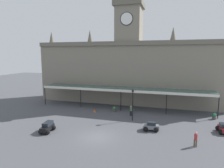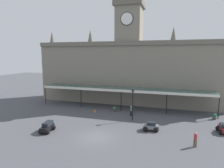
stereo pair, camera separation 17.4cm
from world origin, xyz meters
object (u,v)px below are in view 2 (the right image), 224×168
Objects in this scene: pedestrian_near_entrance at (131,110)px; victorian_lamppost at (133,101)px; car_maroon_sedan at (224,129)px; planter_by_canopy at (214,116)px; car_black_estate at (47,127)px; pedestrian_crossing_forecourt at (195,139)px; traffic_cone at (95,110)px; planter_forecourt_centre at (114,109)px; car_grey_sedan at (151,127)px.

pedestrian_near_entrance is 0.34× the size of victorian_lamppost.
car_maroon_sedan reaches higher than planter_by_canopy.
car_black_estate is 1.39× the size of pedestrian_near_entrance.
pedestrian_crossing_forecourt and pedestrian_near_entrance have the same top height.
pedestrian_near_entrance is at bearing 46.90° from car_black_estate.
traffic_cone is 3.41m from planter_forecourt_centre.
planter_forecourt_centre is at bearing -177.79° from planter_by_canopy.
car_maroon_sedan is at bearing 53.17° from pedestrian_crossing_forecourt.
car_grey_sedan is 11.57m from planter_by_canopy.
car_black_estate reaches higher than planter_forecourt_centre.
pedestrian_near_entrance reaches higher than traffic_cone.
pedestrian_crossing_forecourt is 0.34× the size of victorian_lamppost.
car_maroon_sedan is 5.49m from planter_by_canopy.
victorian_lamppost is (-8.11, 6.54, 2.17)m from pedestrian_crossing_forecourt.
pedestrian_near_entrance reaches higher than car_black_estate.
pedestrian_crossing_forecourt reaches higher than car_maroon_sedan.
car_grey_sedan is 6.02m from pedestrian_crossing_forecourt.
victorian_lamppost is at bearing 37.55° from car_black_estate.
traffic_cone is at bearing 168.56° from car_maroon_sedan.
car_grey_sedan is 1.28× the size of pedestrian_crossing_forecourt.
planter_by_canopy is at bearing 2.21° from planter_forecourt_centre.
pedestrian_near_entrance is 3.16m from victorian_lamppost.
car_maroon_sedan is at bearing -6.46° from victorian_lamppost.
pedestrian_near_entrance is 12.78m from planter_by_canopy.
victorian_lamppost is at bearing 173.54° from car_maroon_sedan.
traffic_cone is 19.13m from planter_by_canopy.
pedestrian_near_entrance is 1.74× the size of planter_by_canopy.
planter_by_canopy is at bearing 28.14° from car_black_estate.
pedestrian_crossing_forecourt reaches higher than planter_by_canopy.
car_maroon_sedan is at bearing 12.09° from car_grey_sedan.
car_grey_sedan is at bearing -140.26° from planter_by_canopy.
planter_by_canopy is at bearing 70.13° from pedestrian_crossing_forecourt.
car_black_estate is (-12.76, -4.19, 0.06)m from car_grey_sedan.
pedestrian_crossing_forecourt is at bearing -38.88° from victorian_lamppost.
car_maroon_sedan is (8.92, 1.91, 0.00)m from car_grey_sedan.
planter_forecourt_centre is (5.84, 10.97, -0.07)m from car_black_estate.
planter_by_canopy reaches higher than traffic_cone.
planter_by_canopy is at bearing 8.70° from pedestrian_near_entrance.
pedestrian_near_entrance is 3.48m from planter_forecourt_centre.
victorian_lamppost is at bearing -42.40° from planter_forecourt_centre.
planter_by_canopy is at bearing 19.05° from victorian_lamppost.
planter_by_canopy is (12.63, 1.93, -0.42)m from pedestrian_near_entrance.
pedestrian_crossing_forecourt is 12.38m from pedestrian_near_entrance.
pedestrian_near_entrance is at bearing -2.75° from traffic_cone.
planter_by_canopy is (21.66, 11.58, -0.07)m from car_black_estate.
car_maroon_sedan reaches higher than planter_forecourt_centre.
pedestrian_crossing_forecourt reaches higher than car_black_estate.
pedestrian_near_entrance is at bearing -22.53° from planter_forecourt_centre.
pedestrian_crossing_forecourt is at bearing -40.06° from planter_forecourt_centre.
planter_by_canopy and planter_forecourt_centre have the same top height.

